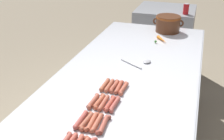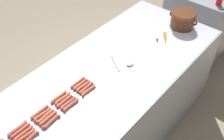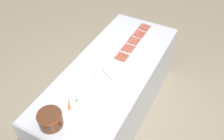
{
  "view_description": "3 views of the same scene",
  "coord_description": "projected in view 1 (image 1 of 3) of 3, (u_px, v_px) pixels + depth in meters",
  "views": [
    {
      "loc": [
        0.44,
        -1.74,
        1.79
      ],
      "look_at": [
        -0.1,
        -0.07,
        0.93
      ],
      "focal_mm": 44.38,
      "sensor_mm": 36.0,
      "label": 1
    },
    {
      "loc": [
        1.18,
        -1.31,
        2.56
      ],
      "look_at": [
        0.07,
        -0.0,
        0.98
      ],
      "focal_mm": 45.58,
      "sensor_mm": 36.0,
      "label": 2
    },
    {
      "loc": [
        -1.11,
        2.1,
        3.05
      ],
      "look_at": [
        -0.05,
        0.08,
        0.93
      ],
      "focal_mm": 40.55,
      "sensor_mm": 36.0,
      "label": 3
    }
  ],
  "objects": [
    {
      "name": "hot_dog_7",
      "position": [
        86.0,
        121.0,
        1.47
      ],
      "size": [
        0.04,
        0.17,
        0.03
      ],
      "color": "#B15B42",
      "rests_on": "griddle_counter"
    },
    {
      "name": "soda_can",
      "position": [
        186.0,
        9.0,
        3.26
      ],
      "size": [
        0.07,
        0.07,
        0.12
      ],
      "color": "red",
      "rests_on": "back_cabinet"
    },
    {
      "name": "carrot",
      "position": [
        162.0,
        40.0,
        2.59
      ],
      "size": [
        0.13,
        0.16,
        0.03
      ],
      "color": "orange",
      "rests_on": "griddle_counter"
    },
    {
      "name": "hot_dog_18",
      "position": [
        110.0,
        103.0,
        1.62
      ],
      "size": [
        0.03,
        0.17,
        0.03
      ],
      "color": "#BE4F3E",
      "rests_on": "griddle_counter"
    },
    {
      "name": "griddle_counter",
      "position": [
        127.0,
        123.0,
        2.2
      ],
      "size": [
        1.01,
        2.47,
        0.89
      ],
      "color": "#ADAFB5",
      "rests_on": "ground_plane"
    },
    {
      "name": "hot_dog_4",
      "position": [
        105.0,
        85.0,
        1.82
      ],
      "size": [
        0.03,
        0.17,
        0.03
      ],
      "color": "#B35D40",
      "rests_on": "griddle_counter"
    },
    {
      "name": "hot_dog_22",
      "position": [
        104.0,
        125.0,
        1.44
      ],
      "size": [
        0.04,
        0.17,
        0.03
      ],
      "color": "#B45444",
      "rests_on": "griddle_counter"
    },
    {
      "name": "hot_dog_3",
      "position": [
        93.0,
        101.0,
        1.64
      ],
      "size": [
        0.03,
        0.17,
        0.03
      ],
      "color": "#B35B46",
      "rests_on": "griddle_counter"
    },
    {
      "name": "serving_spoon",
      "position": [
        142.0,
        62.0,
        2.15
      ],
      "size": [
        0.25,
        0.18,
        0.02
      ],
      "color": "#B7B7BC",
      "rests_on": "griddle_counter"
    },
    {
      "name": "hot_dog_12",
      "position": [
        92.0,
        122.0,
        1.46
      ],
      "size": [
        0.04,
        0.17,
        0.03
      ],
      "color": "#BE5D42",
      "rests_on": "griddle_counter"
    },
    {
      "name": "hot_dog_14",
      "position": [
        114.0,
        86.0,
        1.8
      ],
      "size": [
        0.03,
        0.17,
        0.03
      ],
      "color": "#B65741",
      "rests_on": "griddle_counter"
    },
    {
      "name": "back_cabinet",
      "position": [
        163.0,
        43.0,
        3.76
      ],
      "size": [
        0.73,
        0.7,
        0.94
      ],
      "primitive_type": "cube",
      "color": "#939599",
      "rests_on": "ground_plane"
    },
    {
      "name": "hot_dog_2",
      "position": [
        81.0,
        120.0,
        1.48
      ],
      "size": [
        0.03,
        0.17,
        0.03
      ],
      "color": "#B55047",
      "rests_on": "griddle_counter"
    },
    {
      "name": "hot_dog_19",
      "position": [
        119.0,
        87.0,
        1.8
      ],
      "size": [
        0.03,
        0.17,
        0.03
      ],
      "color": "#B8543D",
      "rests_on": "griddle_counter"
    },
    {
      "name": "hot_dog_17",
      "position": [
        97.0,
        123.0,
        1.45
      ],
      "size": [
        0.03,
        0.17,
        0.03
      ],
      "color": "#B75E44",
      "rests_on": "griddle_counter"
    },
    {
      "name": "hot_dog_23",
      "position": [
        115.0,
        104.0,
        1.61
      ],
      "size": [
        0.03,
        0.17,
        0.03
      ],
      "color": "#B05146",
      "rests_on": "griddle_counter"
    },
    {
      "name": "hot_dog_8",
      "position": [
        99.0,
        101.0,
        1.64
      ],
      "size": [
        0.04,
        0.17,
        0.03
      ],
      "color": "#BE5B3E",
      "rests_on": "griddle_counter"
    },
    {
      "name": "hot_dog_13",
      "position": [
        104.0,
        103.0,
        1.63
      ],
      "size": [
        0.03,
        0.17,
        0.03
      ],
      "color": "#B35A44",
      "rests_on": "griddle_counter"
    },
    {
      "name": "bean_pot",
      "position": [
        168.0,
        23.0,
        2.82
      ],
      "size": [
        0.31,
        0.25,
        0.17
      ],
      "color": "#562D19",
      "rests_on": "griddle_counter"
    },
    {
      "name": "hot_dog_24",
      "position": [
        123.0,
        88.0,
        1.78
      ],
      "size": [
        0.03,
        0.17,
        0.03
      ],
      "color": "#BD5B44",
      "rests_on": "griddle_counter"
    },
    {
      "name": "hot_dog_9",
      "position": [
        109.0,
        86.0,
        1.81
      ],
      "size": [
        0.03,
        0.17,
        0.03
      ],
      "color": "#B65C42",
      "rests_on": "griddle_counter"
    }
  ]
}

